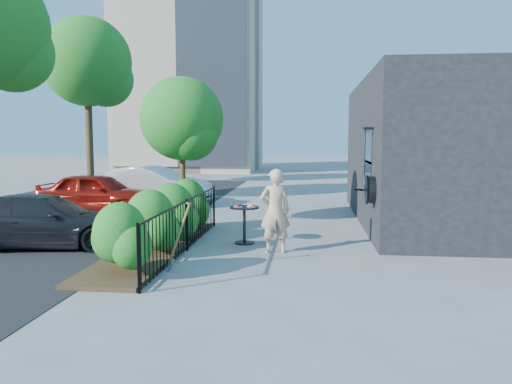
# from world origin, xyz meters

# --- Properties ---
(ground) EXTENTS (120.00, 120.00, 0.00)m
(ground) POSITION_xyz_m (0.00, 0.00, 0.00)
(ground) COLOR gray
(ground) RESTS_ON ground
(shop_building) EXTENTS (6.22, 9.00, 4.00)m
(shop_building) POSITION_xyz_m (5.50, 4.50, 2.00)
(shop_building) COLOR black
(shop_building) RESTS_ON ground
(fence) EXTENTS (0.05, 6.05, 1.10)m
(fence) POSITION_xyz_m (-1.50, 0.00, 0.56)
(fence) COLOR black
(fence) RESTS_ON ground
(planting_bed) EXTENTS (1.30, 6.00, 0.08)m
(planting_bed) POSITION_xyz_m (-2.20, 0.00, 0.04)
(planting_bed) COLOR #382616
(planting_bed) RESTS_ON ground
(shrubs) EXTENTS (1.10, 5.60, 1.24)m
(shrubs) POSITION_xyz_m (-2.10, 0.10, 0.70)
(shrubs) COLOR #16611D
(shrubs) RESTS_ON ground
(patio_tree) EXTENTS (2.20, 2.20, 3.94)m
(patio_tree) POSITION_xyz_m (-2.24, 2.76, 2.76)
(patio_tree) COLOR #3F2B19
(patio_tree) RESTS_ON ground
(street) EXTENTS (9.00, 30.00, 0.01)m
(street) POSITION_xyz_m (-7.00, 3.00, 0.00)
(street) COLOR black
(street) RESTS_ON ground
(street_tree_far) EXTENTS (4.40, 4.40, 8.28)m
(street_tree_far) POSITION_xyz_m (-9.94, 13.96, 5.92)
(street_tree_far) COLOR #3F2B19
(street_tree_far) RESTS_ON ground
(cafe_table) EXTENTS (0.67, 0.67, 0.90)m
(cafe_table) POSITION_xyz_m (-0.38, 0.85, 0.58)
(cafe_table) COLOR black
(cafe_table) RESTS_ON ground
(woman) EXTENTS (0.73, 0.57, 1.75)m
(woman) POSITION_xyz_m (0.37, 0.03, 0.88)
(woman) COLOR tan
(woman) RESTS_ON ground
(shovel) EXTENTS (0.44, 0.17, 1.28)m
(shovel) POSITION_xyz_m (-1.25, -1.65, 0.56)
(shovel) COLOR brown
(shovel) RESTS_ON ground
(car_red) EXTENTS (3.92, 1.79, 1.30)m
(car_red) POSITION_xyz_m (-5.64, 4.97, 0.65)
(car_red) COLOR maroon
(car_red) RESTS_ON ground
(car_silver) EXTENTS (4.38, 2.10, 1.38)m
(car_silver) POSITION_xyz_m (-4.55, 7.29, 0.69)
(car_silver) COLOR silver
(car_silver) RESTS_ON ground
(car_darkgrey) EXTENTS (4.17, 2.26, 1.15)m
(car_darkgrey) POSITION_xyz_m (-4.70, 0.04, 0.57)
(car_darkgrey) COLOR black
(car_darkgrey) RESTS_ON ground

